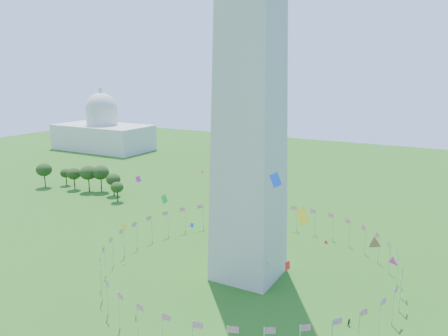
{
  "coord_description": "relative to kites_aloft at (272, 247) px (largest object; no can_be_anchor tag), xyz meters",
  "views": [
    {
      "loc": [
        48.94,
        -52.91,
        56.31
      ],
      "look_at": [
        0.48,
        35.0,
        33.88
      ],
      "focal_mm": 35.0,
      "sensor_mm": 36.0,
      "label": 1
    }
  ],
  "objects": [
    {
      "name": "tree_line_west",
      "position": [
        -124.82,
        69.06,
        -16.77
      ],
      "size": [
        54.98,
        15.6,
        12.54
      ],
      "color": "#2B4818",
      "rests_on": "ground"
    },
    {
      "name": "flag_ring",
      "position": [
        -18.42,
        27.91,
        -17.91
      ],
      "size": [
        80.24,
        80.24,
        9.0
      ],
      "color": "silver",
      "rests_on": "ground"
    },
    {
      "name": "kites_aloft",
      "position": [
        0.0,
        0.0,
        0.0
      ],
      "size": [
        97.98,
        80.58,
        39.89
      ],
      "color": "#CC2699",
      "rests_on": "ground"
    },
    {
      "name": "capitol_building",
      "position": [
        -198.42,
        157.91,
        0.59
      ],
      "size": [
        70.0,
        35.0,
        46.0
      ],
      "primitive_type": null,
      "color": "beige",
      "rests_on": "ground"
    }
  ]
}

